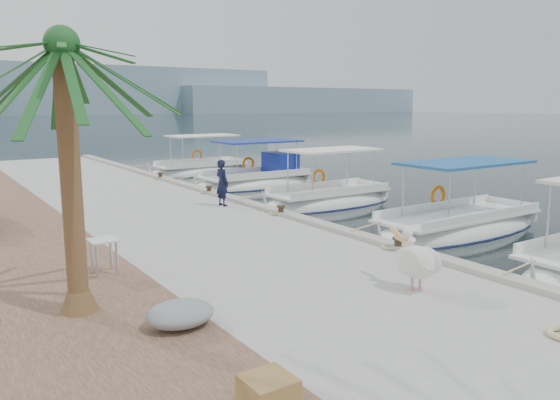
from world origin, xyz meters
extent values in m
plane|color=black|center=(0.00, 0.00, 0.00)|extent=(400.00, 400.00, 0.00)
cube|color=#9A9994|center=(-3.00, 5.00, 0.25)|extent=(6.00, 40.00, 0.50)
cube|color=#9C998A|center=(-0.22, 5.00, 0.56)|extent=(0.44, 40.00, 0.12)
cube|color=#7592A1|center=(40.00, 210.00, 9.00)|extent=(160.00, 40.00, 18.00)
cube|color=#7592A1|center=(140.00, 200.00, 5.50)|extent=(120.00, 40.00, 11.00)
ellipsoid|color=white|center=(4.10, -1.77, 0.05)|extent=(7.01, 2.30, 1.30)
ellipsoid|color=navy|center=(4.10, -1.77, 0.03)|extent=(7.04, 2.34, 0.22)
cube|color=white|center=(4.10, -1.77, 0.55)|extent=(5.74, 1.98, 0.08)
cube|color=#1C548F|center=(4.28, -1.77, 2.19)|extent=(4.20, 2.11, 0.08)
cylinder|color=silver|center=(2.53, -2.63, 1.35)|extent=(0.05, 0.05, 1.60)
torus|color=orange|center=(4.40, -0.68, 1.00)|extent=(0.68, 0.12, 0.68)
ellipsoid|color=white|center=(3.68, 4.13, 0.05)|extent=(6.15, 2.11, 1.30)
ellipsoid|color=navy|center=(3.68, 4.13, 0.03)|extent=(6.18, 2.15, 0.22)
cube|color=white|center=(3.68, 4.13, 0.55)|extent=(5.04, 1.82, 0.08)
cube|color=white|center=(3.83, 4.13, 2.19)|extent=(3.69, 1.94, 0.08)
cylinder|color=silver|center=(2.29, 3.34, 1.35)|extent=(0.05, 0.05, 1.60)
torus|color=orange|center=(3.98, 5.14, 1.00)|extent=(0.68, 0.12, 0.68)
ellipsoid|color=white|center=(3.90, 10.04, 0.05)|extent=(6.60, 2.41, 1.30)
ellipsoid|color=navy|center=(3.90, 10.04, 0.03)|extent=(6.63, 2.46, 0.22)
cube|color=white|center=(3.90, 10.04, 0.55)|extent=(5.41, 2.07, 0.08)
cube|color=navy|center=(4.06, 10.04, 2.19)|extent=(3.96, 2.22, 0.08)
cylinder|color=silver|center=(2.41, 9.14, 1.35)|extent=(0.05, 0.05, 1.60)
torus|color=orange|center=(4.20, 11.18, 1.00)|extent=(0.68, 0.12, 0.68)
cube|color=navy|center=(5.38, 10.04, 1.10)|extent=(1.20, 1.69, 1.00)
ellipsoid|color=white|center=(3.76, 15.77, 0.05)|extent=(6.31, 2.22, 1.30)
ellipsoid|color=navy|center=(3.76, 15.77, 0.03)|extent=(6.34, 2.27, 0.22)
cube|color=white|center=(3.76, 15.77, 0.55)|extent=(5.17, 1.91, 0.08)
cube|color=white|center=(3.91, 15.77, 2.19)|extent=(3.79, 2.04, 0.08)
cylinder|color=silver|center=(2.34, 14.94, 1.35)|extent=(0.05, 0.05, 1.60)
torus|color=orange|center=(4.06, 16.82, 1.00)|extent=(0.68, 0.12, 0.68)
cylinder|color=black|center=(-0.35, -3.50, 0.65)|extent=(0.18, 0.18, 0.30)
cylinder|color=black|center=(-0.35, -3.50, 0.80)|extent=(0.28, 0.28, 0.05)
cylinder|color=black|center=(-0.35, 1.50, 0.65)|extent=(0.18, 0.18, 0.30)
cylinder|color=black|center=(-0.35, 1.50, 0.80)|extent=(0.28, 0.28, 0.05)
cylinder|color=black|center=(-0.35, 6.50, 0.65)|extent=(0.18, 0.18, 0.30)
cylinder|color=black|center=(-0.35, 6.50, 0.80)|extent=(0.28, 0.28, 0.05)
cylinder|color=black|center=(-0.35, 11.50, 0.65)|extent=(0.18, 0.18, 0.30)
cylinder|color=black|center=(-0.35, 11.50, 0.80)|extent=(0.28, 0.28, 0.05)
cylinder|color=tan|center=(-2.20, -5.65, 0.67)|extent=(0.05, 0.05, 0.34)
cylinder|color=tan|center=(-2.04, -5.70, 0.67)|extent=(0.05, 0.05, 0.34)
ellipsoid|color=silver|center=(-2.12, -5.68, 1.04)|extent=(0.70, 0.91, 0.63)
cylinder|color=silver|center=(-2.04, -5.40, 1.31)|extent=(0.21, 0.32, 0.33)
sphere|color=silver|center=(-2.01, -5.31, 1.50)|extent=(0.21, 0.21, 0.21)
cone|color=#EAA566|center=(-1.92, -5.01, 1.41)|extent=(0.28, 0.61, 0.24)
imported|color=black|center=(-1.06, 4.05, 1.30)|extent=(0.45, 0.62, 1.60)
cylinder|color=brown|center=(-7.66, -3.20, 2.67)|extent=(0.34, 0.34, 4.35)
cone|color=brown|center=(-7.66, -3.20, 0.68)|extent=(0.64, 0.64, 0.36)
cube|color=olive|center=(-6.69, -7.62, 0.72)|extent=(0.55, 0.55, 0.44)
ellipsoid|color=gray|center=(-6.50, -4.77, 0.70)|extent=(1.10, 0.90, 0.40)
cylinder|color=silver|center=(-6.89, -1.57, 0.85)|extent=(0.06, 0.06, 0.70)
cylinder|color=silver|center=(-6.49, -1.57, 0.85)|extent=(0.06, 0.06, 0.70)
cylinder|color=silver|center=(-6.89, -1.17, 0.85)|extent=(0.06, 0.06, 0.70)
cylinder|color=silver|center=(-6.49, -1.17, 0.85)|extent=(0.06, 0.06, 0.70)
cube|color=white|center=(-6.69, -1.37, 1.21)|extent=(0.55, 0.55, 0.03)
camera|label=1|loc=(-9.75, -12.41, 3.97)|focal=35.00mm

